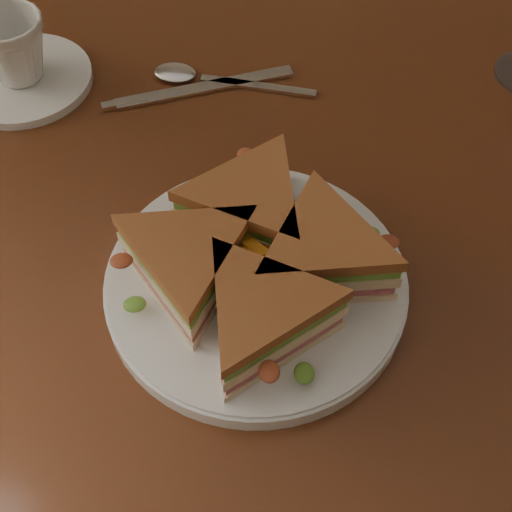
# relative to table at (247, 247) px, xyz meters

# --- Properties ---
(ground) EXTENTS (6.00, 6.00, 0.00)m
(ground) POSITION_rel_table_xyz_m (0.00, 0.00, -0.65)
(ground) COLOR brown
(ground) RESTS_ON ground
(table) EXTENTS (1.20, 0.80, 0.75)m
(table) POSITION_rel_table_xyz_m (0.00, 0.00, 0.00)
(table) COLOR #3C1B0D
(table) RESTS_ON ground
(plate) EXTENTS (0.26, 0.26, 0.02)m
(plate) POSITION_rel_table_xyz_m (0.03, -0.12, 0.11)
(plate) COLOR silver
(plate) RESTS_ON table
(sandwich_wedges) EXTENTS (0.28, 0.28, 0.06)m
(sandwich_wedges) POSITION_rel_table_xyz_m (0.03, -0.12, 0.14)
(sandwich_wedges) COLOR beige
(sandwich_wedges) RESTS_ON plate
(crisps_mound) EXTENTS (0.09, 0.09, 0.05)m
(crisps_mound) POSITION_rel_table_xyz_m (0.03, -0.12, 0.14)
(crisps_mound) COLOR orange
(crisps_mound) RESTS_ON plate
(spoon) EXTENTS (0.18, 0.03, 0.01)m
(spoon) POSITION_rel_table_xyz_m (-0.09, 0.15, 0.10)
(spoon) COLOR silver
(spoon) RESTS_ON table
(knife) EXTENTS (0.20, 0.11, 0.00)m
(knife) POSITION_rel_table_xyz_m (-0.08, 0.13, 0.10)
(knife) COLOR silver
(knife) RESTS_ON table
(saucer) EXTENTS (0.15, 0.15, 0.01)m
(saucer) POSITION_rel_table_xyz_m (-0.27, 0.11, 0.10)
(saucer) COLOR silver
(saucer) RESTS_ON table
(coffee_cup) EXTENTS (0.09, 0.09, 0.07)m
(coffee_cup) POSITION_rel_table_xyz_m (-0.27, 0.11, 0.15)
(coffee_cup) COLOR silver
(coffee_cup) RESTS_ON saucer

